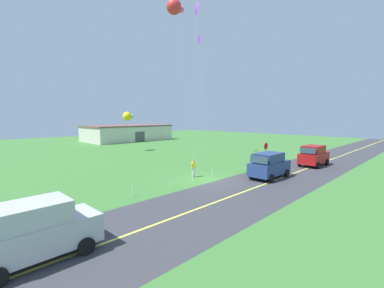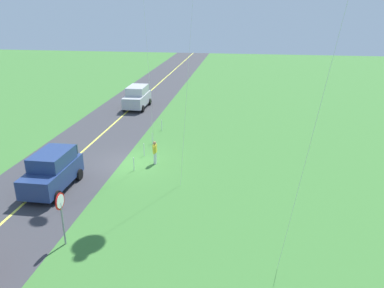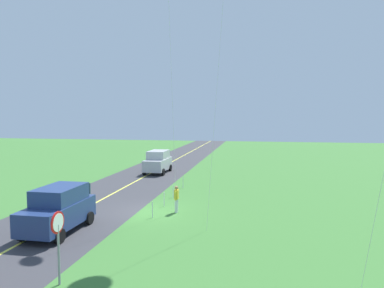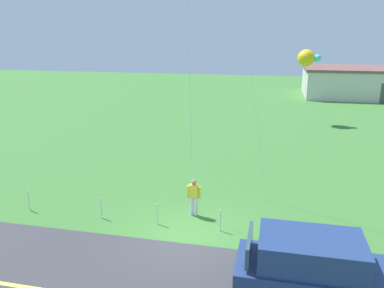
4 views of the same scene
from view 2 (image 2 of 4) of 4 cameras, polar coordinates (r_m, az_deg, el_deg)
name	(u,v)px [view 2 (image 2 of 4)]	position (r m, az deg, el deg)	size (l,w,h in m)	color
ground_plane	(129,164)	(26.14, -9.47, -2.93)	(120.00, 120.00, 0.10)	#3D7533
asphalt_road	(73,160)	(27.55, -17.45, -2.26)	(120.00, 7.00, 0.00)	#38383D
road_centre_stripe	(73,160)	(27.55, -17.45, -2.25)	(120.00, 0.16, 0.00)	#E5E04C
car_suv_foreground	(52,171)	(23.28, -20.30, -3.78)	(4.40, 2.12, 2.24)	navy
car_parked_west_far	(137,97)	(39.51, -8.26, 7.04)	(4.40, 2.12, 2.24)	#B7B7BC
stop_sign	(61,209)	(17.67, -19.14, -9.22)	(0.76, 0.08, 2.56)	gray
person_adult_near	(155,152)	(25.45, -5.61, -1.16)	(0.58, 0.22, 1.60)	silver
fence_post_0	(162,125)	(32.29, -4.58, 2.84)	(0.05, 0.05, 0.90)	silver
fence_post_1	(152,138)	(29.20, -6.01, 0.85)	(0.05, 0.05, 0.90)	silver
fence_post_2	(144,150)	(27.00, -7.24, -0.88)	(0.05, 0.05, 0.90)	silver
fence_post_3	(134,164)	(24.75, -8.76, -3.00)	(0.05, 0.05, 0.90)	silver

